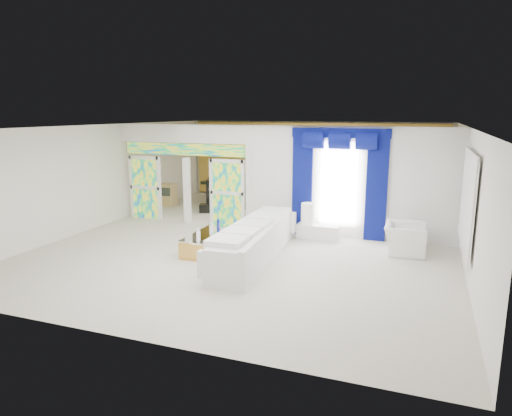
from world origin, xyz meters
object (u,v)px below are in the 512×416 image
at_px(white_sofa, 255,243).
at_px(console_table, 318,232).
at_px(armchair, 405,239).
at_px(coffee_table, 208,241).
at_px(grand_piano, 231,190).

distance_m(white_sofa, console_table, 2.46).
distance_m(console_table, armchair, 2.32).
distance_m(coffee_table, armchair, 4.83).
xyz_separation_m(white_sofa, armchair, (3.26, 1.73, -0.03)).
xyz_separation_m(coffee_table, grand_piano, (-1.77, 5.55, 0.31)).
bearing_deg(white_sofa, grand_piano, 114.55).
height_order(white_sofa, armchair, white_sofa).
bearing_deg(coffee_table, white_sofa, -12.53).
distance_m(console_table, grand_piano, 5.49).
distance_m(white_sofa, armchair, 3.69).
relative_size(white_sofa, console_table, 3.56).
height_order(coffee_table, armchair, armchair).
relative_size(coffee_table, grand_piano, 0.92).
relative_size(white_sofa, armchair, 3.69).
bearing_deg(white_sofa, coffee_table, 163.92).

